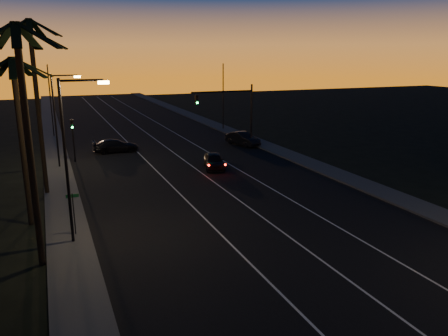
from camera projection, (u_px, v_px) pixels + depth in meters
name	position (u px, v px, depth m)	size (l,w,h in m)	color
road	(201.00, 177.00, 37.10)	(20.00, 170.00, 0.01)	black
sidewalk_left	(61.00, 192.00, 32.97)	(2.40, 170.00, 0.16)	#3E3E3B
sidewalk_right	(313.00, 164.00, 41.20)	(2.40, 170.00, 0.16)	#3E3E3B
lane_stripe_left	(167.00, 181.00, 36.00)	(0.12, 160.00, 0.01)	silver
lane_stripe_mid	(207.00, 177.00, 37.28)	(0.12, 160.00, 0.01)	silver
lane_stripe_right	(244.00, 173.00, 38.57)	(0.12, 160.00, 0.01)	silver
palm_near	(27.00, 123.00, 19.95)	(4.25, 4.16, 11.53)	black
palm_mid	(20.00, 123.00, 25.31)	(4.25, 4.16, 10.03)	black
palm_far	(36.00, 91.00, 30.70)	(4.25, 4.16, 12.53)	black
streetlight_left_near	(71.00, 149.00, 22.88)	(2.55, 0.26, 9.00)	black
streetlight_left_far	(58.00, 113.00, 39.07)	(2.55, 0.26, 8.50)	black
street_sign	(74.00, 209.00, 24.66)	(0.70, 0.06, 2.60)	black
signal_mast	(232.00, 105.00, 47.47)	(7.10, 0.41, 7.00)	black
signal_post	(73.00, 133.00, 41.82)	(0.28, 0.37, 4.20)	black
far_pole_left	(51.00, 101.00, 54.31)	(0.14, 0.14, 9.00)	black
far_pole_right	(223.00, 97.00, 59.71)	(0.14, 0.14, 9.00)	black
lead_car	(214.00, 161.00, 39.89)	(2.77, 4.91, 1.42)	black
right_car	(243.00, 139.00, 50.18)	(2.85, 4.86, 1.51)	black
cross_car	(116.00, 146.00, 46.60)	(4.83, 2.04, 1.39)	black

